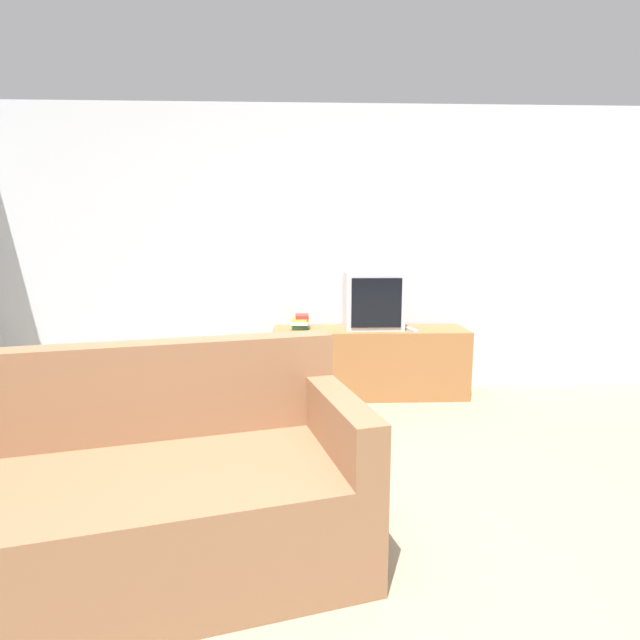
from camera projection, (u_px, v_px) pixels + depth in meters
name	position (u px, v px, depth m)	size (l,w,h in m)	color
ground_plane	(365.00, 629.00, 1.85)	(14.00, 14.00, 0.00)	gray
wall_back	(325.00, 252.00, 4.62)	(9.00, 0.06, 2.60)	silver
tv_stand	(370.00, 362.00, 4.53)	(1.74, 0.45, 0.62)	#9E6638
television	(373.00, 300.00, 4.47)	(0.51, 0.37, 0.51)	silver
couch	(104.00, 504.00, 2.11)	(2.33, 1.39, 0.94)	#8C6042
book_stack	(300.00, 322.00, 4.48)	(0.17, 0.22, 0.13)	#2D753D
remote_on_stand	(411.00, 330.00, 4.38)	(0.10, 0.20, 0.02)	#B7B7B7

